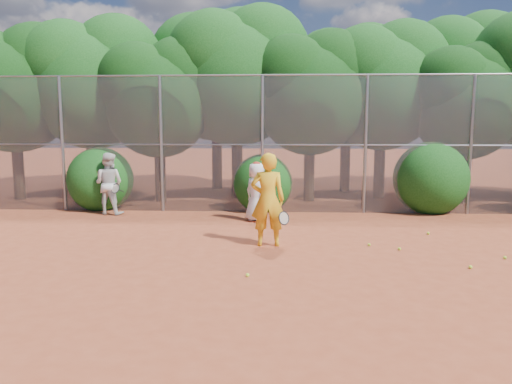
{
  "coord_description": "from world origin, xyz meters",
  "views": [
    {
      "loc": [
        -0.41,
        -8.66,
        2.7
      ],
      "look_at": [
        -1.0,
        2.5,
        1.1
      ],
      "focal_mm": 35.0,
      "sensor_mm": 36.0,
      "label": 1
    }
  ],
  "objects": [
    {
      "name": "ground",
      "position": [
        0.0,
        0.0,
        0.0
      ],
      "size": [
        80.0,
        80.0,
        0.0
      ],
      "primitive_type": "plane",
      "color": "#923B21",
      "rests_on": "ground"
    },
    {
      "name": "fence_back",
      "position": [
        -0.12,
        6.0,
        2.05
      ],
      "size": [
        20.05,
        0.09,
        4.03
      ],
      "color": "gray",
      "rests_on": "ground"
    },
    {
      "name": "tree_0",
      "position": [
        -9.44,
        8.04,
        3.93
      ],
      "size": [
        4.38,
        3.81,
        6.0
      ],
      "color": "black",
      "rests_on": "ground"
    },
    {
      "name": "tree_1",
      "position": [
        -6.94,
        8.54,
        4.16
      ],
      "size": [
        4.64,
        4.03,
        6.35
      ],
      "color": "black",
      "rests_on": "ground"
    },
    {
      "name": "tree_2",
      "position": [
        -4.45,
        7.83,
        3.58
      ],
      "size": [
        3.99,
        3.47,
        5.47
      ],
      "color": "black",
      "rests_on": "ground"
    },
    {
      "name": "tree_3",
      "position": [
        -1.94,
        8.84,
        4.4
      ],
      "size": [
        4.89,
        4.26,
        6.7
      ],
      "color": "black",
      "rests_on": "ground"
    },
    {
      "name": "tree_4",
      "position": [
        0.55,
        8.24,
        3.76
      ],
      "size": [
        4.19,
        3.64,
        5.73
      ],
      "color": "black",
      "rests_on": "ground"
    },
    {
      "name": "tree_5",
      "position": [
        3.06,
        9.04,
        4.05
      ],
      "size": [
        4.51,
        3.92,
        6.17
      ],
      "color": "black",
      "rests_on": "ground"
    },
    {
      "name": "tree_6",
      "position": [
        5.55,
        8.03,
        3.47
      ],
      "size": [
        3.86,
        3.36,
        5.29
      ],
      "color": "black",
      "rests_on": "ground"
    },
    {
      "name": "tree_9",
      "position": [
        -7.94,
        10.84,
        4.34
      ],
      "size": [
        4.83,
        4.2,
        6.62
      ],
      "color": "black",
      "rests_on": "ground"
    },
    {
      "name": "tree_10",
      "position": [
        -2.93,
        11.05,
        4.63
      ],
      "size": [
        5.15,
        4.48,
        7.06
      ],
      "color": "black",
      "rests_on": "ground"
    },
    {
      "name": "tree_11",
      "position": [
        2.06,
        10.64,
        4.16
      ],
      "size": [
        4.64,
        4.03,
        6.35
      ],
      "color": "black",
      "rests_on": "ground"
    },
    {
      "name": "tree_12",
      "position": [
        6.56,
        11.24,
        4.51
      ],
      "size": [
        5.02,
        4.37,
        6.88
      ],
      "color": "black",
      "rests_on": "ground"
    },
    {
      "name": "bush_0",
      "position": [
        -6.0,
        6.3,
        1.0
      ],
      "size": [
        2.0,
        2.0,
        2.0
      ],
      "primitive_type": "sphere",
      "color": "#104312",
      "rests_on": "ground"
    },
    {
      "name": "bush_1",
      "position": [
        -1.0,
        6.3,
        0.9
      ],
      "size": [
        1.8,
        1.8,
        1.8
      ],
      "primitive_type": "sphere",
      "color": "#104312",
      "rests_on": "ground"
    },
    {
      "name": "bush_2",
      "position": [
        4.0,
        6.3,
        1.1
      ],
      "size": [
        2.2,
        2.2,
        2.2
      ],
      "primitive_type": "sphere",
      "color": "#104312",
      "rests_on": "ground"
    },
    {
      "name": "player_yellow",
      "position": [
        -0.72,
        1.95,
        1.01
      ],
      "size": [
        0.87,
        0.6,
        2.03
      ],
      "rotation": [
        0.0,
        0.0,
        3.19
      ],
      "color": "gold",
      "rests_on": "ground"
    },
    {
      "name": "player_teen",
      "position": [
        -1.1,
        4.59,
        0.81
      ],
      "size": [
        0.92,
        0.9,
        1.62
      ],
      "rotation": [
        0.0,
        0.0,
        2.41
      ],
      "color": "white",
      "rests_on": "ground"
    },
    {
      "name": "player_white",
      "position": [
        -5.43,
        5.4,
        0.89
      ],
      "size": [
        0.96,
        0.83,
        1.79
      ],
      "rotation": [
        0.0,
        0.0,
        2.99
      ],
      "color": "silver",
      "rests_on": "ground"
    },
    {
      "name": "ball_0",
      "position": [
        1.49,
        2.0,
        0.03
      ],
      "size": [
        0.07,
        0.07,
        0.07
      ],
      "primitive_type": "sphere",
      "color": "#B3DD28",
      "rests_on": "ground"
    },
    {
      "name": "ball_1",
      "position": [
        2.06,
        1.68,
        0.03
      ],
      "size": [
        0.07,
        0.07,
        0.07
      ],
      "primitive_type": "sphere",
      "color": "#B3DD28",
      "rests_on": "ground"
    },
    {
      "name": "ball_2",
      "position": [
        3.06,
        0.41,
        0.03
      ],
      "size": [
        0.07,
        0.07,
        0.07
      ],
      "primitive_type": "sphere",
      "color": "#B3DD28",
      "rests_on": "ground"
    },
    {
      "name": "ball_3",
      "position": [
        3.98,
        1.1,
        0.03
      ],
      "size": [
        0.07,
        0.07,
        0.07
      ],
      "primitive_type": "sphere",
      "color": "#B3DD28",
      "rests_on": "ground"
    },
    {
      "name": "ball_4",
      "position": [
        -1.0,
        -0.29,
        0.03
      ],
      "size": [
        0.07,
        0.07,
        0.07
      ],
      "primitive_type": "sphere",
      "color": "#B3DD28",
      "rests_on": "ground"
    },
    {
      "name": "ball_5",
      "position": [
        3.09,
        3.19,
        0.03
      ],
      "size": [
        0.07,
        0.07,
        0.07
      ],
      "primitive_type": "sphere",
      "color": "#B3DD28",
      "rests_on": "ground"
    }
  ]
}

